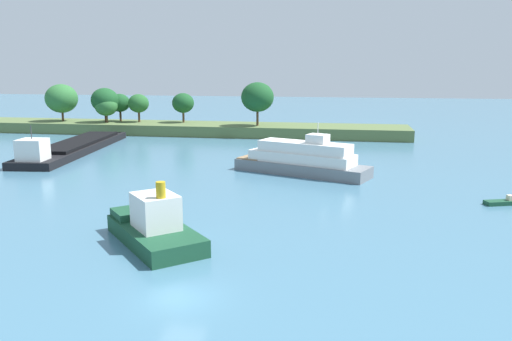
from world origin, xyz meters
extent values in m
plane|color=teal|center=(0.00, 0.00, 0.00)|extent=(400.00, 400.00, 0.00)
cube|color=#566B3D|center=(-24.69, 71.51, 1.05)|extent=(92.24, 10.42, 2.09)
cylinder|color=#513823|center=(-48.27, 71.34, 3.11)|extent=(0.44, 0.44, 2.04)
ellipsoid|color=#2D6B33|center=(-48.27, 71.34, 6.73)|extent=(6.50, 6.50, 5.85)
cylinder|color=#513823|center=(-38.46, 70.68, 3.22)|extent=(0.44, 0.44, 2.26)
ellipsoid|color=#194C23|center=(-38.46, 70.68, 6.53)|extent=(5.45, 5.45, 4.90)
cylinder|color=#513823|center=(-37.99, 70.14, 2.88)|extent=(0.44, 0.44, 1.58)
ellipsoid|color=#2D6B33|center=(-37.99, 70.14, 5.48)|extent=(4.52, 4.52, 4.06)
cylinder|color=#513823|center=(-36.44, 73.26, 3.15)|extent=(0.44, 0.44, 2.12)
ellipsoid|color=#194C23|center=(-36.44, 73.26, 5.85)|extent=(4.10, 4.10, 3.69)
cylinder|color=#513823|center=(-31.98, 72.25, 3.15)|extent=(0.44, 0.44, 2.12)
ellipsoid|color=#235B28|center=(-31.98, 72.25, 5.87)|extent=(4.14, 4.14, 3.72)
cylinder|color=#513823|center=(-22.87, 73.04, 3.17)|extent=(0.44, 0.44, 2.15)
ellipsoid|color=#194C23|center=(-22.87, 73.04, 6.00)|extent=(4.38, 4.38, 3.94)
cylinder|color=#513823|center=(-7.16, 69.75, 3.57)|extent=(0.44, 0.44, 2.96)
ellipsoid|color=#194C23|center=(-7.16, 69.75, 7.52)|extent=(6.18, 6.18, 5.56)
cube|color=slate|center=(3.97, 36.58, 0.72)|extent=(17.62, 10.58, 1.43)
cube|color=white|center=(3.97, 36.58, 2.08)|extent=(13.86, 8.55, 1.30)
cube|color=white|center=(4.34, 36.43, 3.38)|extent=(12.07, 7.41, 1.30)
cube|color=white|center=(5.96, 35.79, 4.58)|extent=(2.99, 2.80, 1.10)
cube|color=#937551|center=(-2.41, 39.11, 1.51)|extent=(4.39, 4.97, 0.16)
cylinder|color=silver|center=(5.96, 35.79, 5.83)|extent=(0.10, 0.10, 1.40)
cube|color=beige|center=(25.27, 25.39, 0.67)|extent=(0.65, 0.68, 0.50)
cube|color=#19472D|center=(-4.93, 8.91, 0.65)|extent=(9.99, 10.48, 1.29)
cube|color=#19472D|center=(-7.28, 11.56, 1.59)|extent=(4.83, 4.73, 0.60)
cube|color=white|center=(-4.73, 8.68, 2.59)|extent=(4.48, 4.54, 2.60)
cylinder|color=gold|center=(-3.92, 7.77, 4.49)|extent=(0.70, 0.70, 1.20)
cylinder|color=black|center=(-8.35, 12.77, 0.77)|extent=(0.72, 0.69, 0.70)
cube|color=black|center=(-32.69, 47.79, 0.54)|extent=(9.58, 32.36, 1.09)
cube|color=black|center=(-32.85, 49.28, 1.34)|extent=(7.63, 22.75, 0.50)
cube|color=white|center=(-31.21, 34.13, 2.49)|extent=(3.73, 3.55, 2.80)
cylinder|color=#333338|center=(-31.21, 34.13, 4.79)|extent=(0.12, 0.12, 1.80)
cube|color=black|center=(-34.37, 63.24, 0.60)|extent=(4.71, 1.39, 0.98)
camera|label=1|loc=(8.92, -26.65, 13.28)|focal=36.04mm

